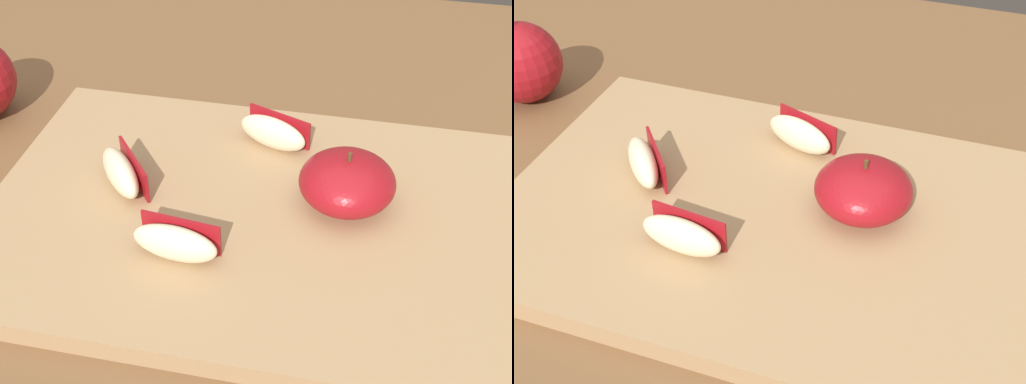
# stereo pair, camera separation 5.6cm
# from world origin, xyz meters

# --- Properties ---
(dining_table) EXTENTS (1.21, 0.94, 0.75)m
(dining_table) POSITION_xyz_m (0.00, 0.00, 0.65)
(dining_table) COLOR brown
(dining_table) RESTS_ON ground_plane
(cutting_board) EXTENTS (0.45, 0.31, 0.02)m
(cutting_board) POSITION_xyz_m (0.02, -0.03, 0.76)
(cutting_board) COLOR #A37F56
(cutting_board) RESTS_ON dining_table
(apple_half_skin_up) EXTENTS (0.08, 0.08, 0.05)m
(apple_half_skin_up) POSITION_xyz_m (0.09, 0.00, 0.79)
(apple_half_skin_up) COLOR maroon
(apple_half_skin_up) RESTS_ON cutting_board
(apple_wedge_near_knife) EXTENTS (0.06, 0.07, 0.03)m
(apple_wedge_near_knife) POSITION_xyz_m (-0.10, -0.02, 0.78)
(apple_wedge_near_knife) COLOR beige
(apple_wedge_near_knife) RESTS_ON cutting_board
(apple_wedge_left) EXTENTS (0.07, 0.05, 0.03)m
(apple_wedge_left) POSITION_xyz_m (0.02, 0.07, 0.78)
(apple_wedge_left) COLOR beige
(apple_wedge_left) RESTS_ON cutting_board
(apple_wedge_right) EXTENTS (0.07, 0.03, 0.03)m
(apple_wedge_right) POSITION_xyz_m (-0.03, -0.09, 0.78)
(apple_wedge_right) COLOR beige
(apple_wedge_right) RESTS_ON cutting_board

